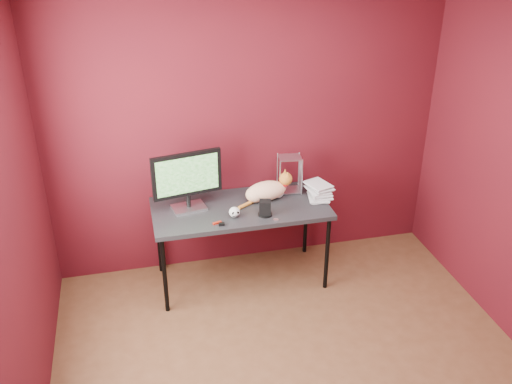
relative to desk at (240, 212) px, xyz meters
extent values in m
cube|color=silver|center=(0.15, -1.37, 1.90)|extent=(3.50, 3.50, 0.02)
cube|color=#480D15|center=(0.15, 0.38, 0.60)|extent=(3.50, 0.02, 2.60)
cube|color=#480D15|center=(-1.60, -1.37, 0.60)|extent=(0.02, 3.50, 2.60)
cube|color=black|center=(0.00, 0.00, 0.03)|extent=(1.50, 0.70, 0.04)
cylinder|color=black|center=(-0.70, -0.30, -0.34)|extent=(0.04, 0.04, 0.71)
cylinder|color=black|center=(0.70, -0.30, -0.34)|extent=(0.04, 0.04, 0.71)
cylinder|color=black|center=(-0.70, 0.30, -0.34)|extent=(0.04, 0.04, 0.71)
cylinder|color=black|center=(0.70, 0.30, -0.34)|extent=(0.04, 0.04, 0.71)
cube|color=#BCBDC2|center=(-0.43, 0.06, 0.06)|extent=(0.30, 0.24, 0.02)
cylinder|color=black|center=(-0.43, 0.06, 0.13)|extent=(0.04, 0.04, 0.12)
cube|color=black|center=(-0.43, 0.06, 0.37)|extent=(0.59, 0.14, 0.38)
cube|color=#165316|center=(-0.43, 0.06, 0.37)|extent=(0.52, 0.10, 0.32)
ellipsoid|color=orange|center=(0.25, 0.08, 0.13)|extent=(0.38, 0.23, 0.17)
ellipsoid|color=orange|center=(0.15, 0.06, 0.12)|extent=(0.19, 0.18, 0.14)
sphere|color=silver|center=(0.35, 0.09, 0.11)|extent=(0.12, 0.12, 0.12)
sphere|color=#BC7124|center=(0.43, 0.10, 0.22)|extent=(0.12, 0.12, 0.12)
cone|color=#BC7124|center=(0.44, 0.07, 0.28)|extent=(0.04, 0.04, 0.05)
cone|color=#BC7124|center=(0.43, 0.13, 0.28)|extent=(0.04, 0.04, 0.05)
cylinder|color=red|center=(0.41, 0.10, 0.17)|extent=(0.08, 0.08, 0.01)
cylinder|color=#BC7124|center=(0.06, 0.00, 0.07)|extent=(0.18, 0.13, 0.03)
ellipsoid|color=silver|center=(-0.08, -0.17, 0.10)|extent=(0.09, 0.09, 0.09)
ellipsoid|color=black|center=(-0.10, -0.20, 0.11)|extent=(0.02, 0.01, 0.03)
ellipsoid|color=black|center=(-0.07, -0.20, 0.11)|extent=(0.02, 0.01, 0.03)
cube|color=black|center=(-0.08, -0.21, 0.08)|extent=(0.05, 0.00, 0.00)
cylinder|color=black|center=(0.17, -0.19, 0.06)|extent=(0.12, 0.12, 0.02)
cube|color=black|center=(0.17, -0.19, 0.13)|extent=(0.11, 0.11, 0.12)
imported|color=beige|center=(0.62, 0.02, 0.17)|extent=(0.21, 0.26, 0.23)
imported|color=beige|center=(0.62, 0.02, 0.40)|extent=(0.19, 0.25, 0.23)
imported|color=beige|center=(0.62, 0.02, 0.63)|extent=(0.18, 0.23, 0.23)
imported|color=beige|center=(0.62, 0.02, 0.86)|extent=(0.20, 0.25, 0.23)
imported|color=beige|center=(0.62, 0.02, 1.10)|extent=(0.22, 0.26, 0.23)
imported|color=beige|center=(0.62, 0.02, 1.33)|extent=(0.24, 0.28, 0.23)
cylinder|color=#BCBDC2|center=(0.39, 0.11, 0.22)|extent=(0.01, 0.01, 0.34)
cylinder|color=#BCBDC2|center=(0.59, 0.11, 0.22)|extent=(0.01, 0.01, 0.34)
cylinder|color=#BCBDC2|center=(0.39, 0.27, 0.22)|extent=(0.01, 0.01, 0.34)
cylinder|color=#BCBDC2|center=(0.59, 0.27, 0.22)|extent=(0.01, 0.01, 0.34)
cube|color=#BCBDC2|center=(0.49, 0.19, 0.06)|extent=(0.21, 0.18, 0.01)
cube|color=#BCBDC2|center=(0.49, 0.19, 0.38)|extent=(0.21, 0.18, 0.01)
cube|color=maroon|center=(-0.24, -0.24, 0.06)|extent=(0.08, 0.04, 0.01)
cube|color=black|center=(-0.21, -0.28, 0.06)|extent=(0.05, 0.03, 0.02)
cylinder|color=#BCBDC2|center=(0.24, -0.29, 0.05)|extent=(0.04, 0.04, 0.00)
camera|label=1|loc=(-0.86, -4.19, 2.38)|focal=40.00mm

